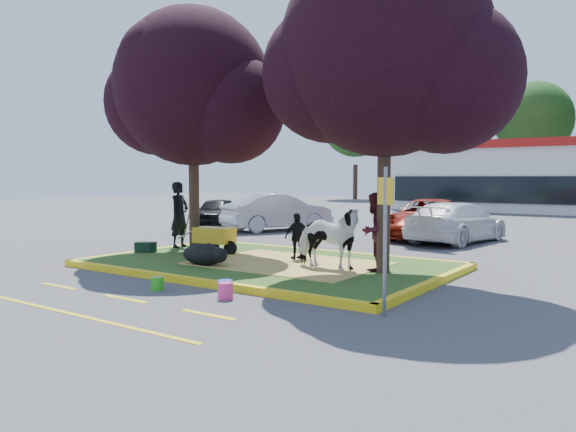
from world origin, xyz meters
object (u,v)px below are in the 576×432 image
Objects in this scene: cow at (327,238)px; car_silver at (278,212)px; bucket_blue at (225,288)px; bucket_green at (157,284)px; wheelbarrow at (215,236)px; handler at (179,215)px; car_black at (216,212)px; calf at (203,254)px; sign_post at (385,226)px; bucket_pink at (226,291)px.

car_silver is (-7.06, 7.88, -0.10)m from cow.
bucket_blue is 0.06× the size of car_silver.
bucket_green is (-1.90, -3.14, -0.71)m from cow.
bucket_green is at bearing 138.48° from car_silver.
wheelbarrow is at bearing 79.09° from cow.
car_black is at bearing 25.91° from handler.
bucket_green is 1.45m from bucket_blue.
cow is at bearing 13.10° from calf.
bucket_green is (-4.43, -0.64, -1.29)m from sign_post.
cow is at bearing -62.26° from car_black.
car_silver is at bearing 121.65° from bucket_blue.
cow is at bearing 155.24° from car_silver.
car_silver is (-3.28, 7.34, 0.12)m from wheelbarrow.
cow is 6.32× the size of bucket_green.
cow is 3.07m from bucket_pink.
bucket_pink is at bearing -55.38° from wheelbarrow.
bucket_green is at bearing -148.18° from handler.
bucket_green is at bearing -77.16° from car_black.
bucket_pink is at bearing 171.28° from cow.
car_black is (-10.08, 10.86, 0.47)m from bucket_blue.
calf is 5.45m from sign_post.
bucket_pink reaches higher than bucket_green.
calf is 2.75m from bucket_blue.
bucket_blue is at bearing 167.21° from cow.
calf reaches higher than bucket_pink.
bucket_blue is (2.15, -1.69, -0.25)m from calf.
handler is 1.03× the size of wheelbarrow.
wheelbarrow is at bearing 115.65° from calf.
bucket_pink is at bearing 145.24° from car_silver.
handler is 8.80m from car_black.
car_black is (-13.10, 10.57, -0.80)m from sign_post.
cow reaches higher than bucket_pink.
cow reaches higher than car_silver.
sign_post reaches higher than wheelbarrow.
bucket_blue is at bearing 145.01° from car_silver.
handler reaches higher than calf.
bucket_pink is 0.08× the size of car_black.
handler is 7.30× the size of bucket_green.
sign_post is 16.85m from car_black.
car_black reaches higher than bucket_blue.
bucket_pink is (1.59, 0.16, 0.02)m from bucket_green.
handler is 8.71m from sign_post.
handler is at bearing 126.23° from car_silver.
cow reaches higher than wheelbarrow.
car_silver is (-9.59, 10.38, -0.68)m from sign_post.
car_black reaches higher than calf.
sign_post reaches higher than bucket_pink.
bucket_green is (0.74, -2.05, -0.27)m from calf.
calf is at bearing -64.97° from wheelbarrow.
calf is at bearing 109.87° from bucket_green.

